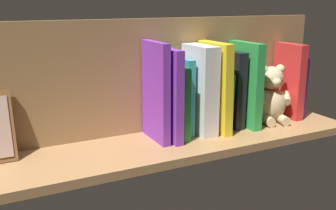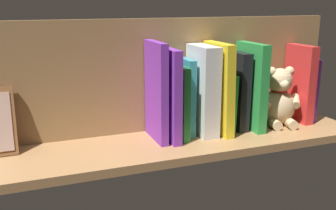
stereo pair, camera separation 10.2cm
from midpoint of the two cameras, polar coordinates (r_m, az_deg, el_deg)
The scene contains 14 objects.
ground_plane at distance 105.74cm, azimuth -2.79°, elevation -5.73°, with size 110.05×25.01×2.20cm, color #A87A4C.
shelf_back_panel at distance 110.33cm, azimuth -5.07°, elevation 4.17°, with size 110.05×1.50×31.40cm, color olive.
book_0 at distance 131.19cm, azimuth 15.58°, elevation 2.68°, with size 1.51×10.23×19.17cm, color purple.
book_1 at distance 128.15cm, azimuth 14.82°, elevation 3.37°, with size 2.85×11.78×23.21cm, color red.
teddy_bear at distance 122.63cm, azimuth 12.26°, elevation 1.14°, with size 13.78×12.66×17.41cm.
book_2 at distance 116.30cm, azimuth 8.55°, elevation 2.91°, with size 2.71×13.86×24.58cm, color green.
book_3 at distance 115.57cm, azimuth 6.55°, elevation 2.27°, with size 3.10×11.01×22.08cm, color black.
book_4 at distance 114.53cm, azimuth 5.04°, elevation 0.68°, with size 1.82×10.81×16.22cm, color green.
book_5 at distance 110.54cm, azimuth 4.16°, elevation 2.54°, with size 2.52×14.15×25.06cm, color yellow.
dictionary_thick_white at distance 108.86cm, azimuth 1.92°, elevation 2.20°, with size 4.71×12.83×24.44cm, color silver.
book_6 at distance 108.67cm, azimuth -0.48°, elevation 1.24°, with size 2.00×9.89×20.92cm, color teal.
book_7 at distance 106.30cm, azimuth -1.54°, elevation 0.55°, with size 1.91×12.88×19.58cm, color green.
book_8 at distance 103.82cm, azimuth -2.90°, elevation 1.52°, with size 2.30×14.43×24.27cm, color purple.
book_9 at distance 102.94cm, azimuth -4.64°, elevation 1.87°, with size 2.04×13.30×26.00cm, color purple.
Camera 1 is at (44.50, 88.52, 36.18)cm, focal length 42.31 mm.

